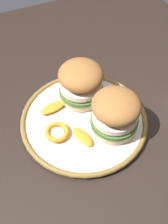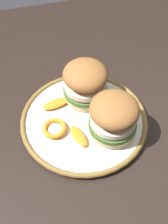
# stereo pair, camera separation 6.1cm
# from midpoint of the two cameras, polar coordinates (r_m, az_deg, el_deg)

# --- Properties ---
(dining_table) EXTENTS (1.18, 1.01, 0.73)m
(dining_table) POSITION_cam_midpoint_polar(r_m,az_deg,el_deg) (0.72, 2.39, -10.05)
(dining_table) COLOR black
(dining_table) RESTS_ON ground
(dinner_plate) EXTENTS (0.30, 0.30, 0.02)m
(dinner_plate) POSITION_cam_midpoint_polar(r_m,az_deg,el_deg) (0.66, 2.66, -1.80)
(dinner_plate) COLOR silver
(dinner_plate) RESTS_ON dining_table
(sandwich_half_left) EXTENTS (0.13, 0.13, 0.10)m
(sandwich_half_left) POSITION_cam_midpoint_polar(r_m,az_deg,el_deg) (0.66, 2.95, 6.11)
(sandwich_half_left) COLOR beige
(sandwich_half_left) RESTS_ON dinner_plate
(sandwich_half_right) EXTENTS (0.14, 0.14, 0.10)m
(sandwich_half_right) POSITION_cam_midpoint_polar(r_m,az_deg,el_deg) (0.60, 8.91, -0.74)
(sandwich_half_right) COLOR beige
(sandwich_half_right) RESTS_ON dinner_plate
(orange_peel_curled) EXTENTS (0.08, 0.08, 0.01)m
(orange_peel_curled) POSITION_cam_midpoint_polar(r_m,az_deg,el_deg) (0.63, -3.33, -3.56)
(orange_peel_curled) COLOR orange
(orange_peel_curled) RESTS_ON dinner_plate
(orange_peel_strip_long) EXTENTS (0.04, 0.07, 0.01)m
(orange_peel_strip_long) POSITION_cam_midpoint_polar(r_m,az_deg,el_deg) (0.67, -3.26, 1.59)
(orange_peel_strip_long) COLOR orange
(orange_peel_strip_long) RESTS_ON dinner_plate
(orange_peel_strip_short) EXTENTS (0.07, 0.04, 0.01)m
(orange_peel_strip_short) POSITION_cam_midpoint_polar(r_m,az_deg,el_deg) (0.62, 1.75, -5.26)
(orange_peel_strip_short) COLOR orange
(orange_peel_strip_short) RESTS_ON dinner_plate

